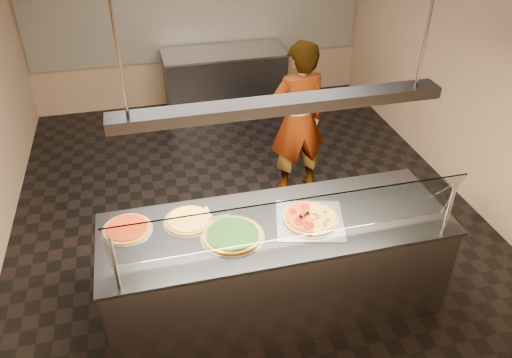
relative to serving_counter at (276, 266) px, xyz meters
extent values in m
cube|color=black|center=(0.06, 1.40, -0.48)|extent=(5.00, 6.00, 0.02)
cube|color=tan|center=(0.06, 4.41, 1.03)|extent=(5.00, 0.02, 3.00)
cube|color=tan|center=(0.06, -1.61, 1.03)|extent=(5.00, 0.02, 3.00)
cube|color=tan|center=(2.57, 1.40, 1.03)|extent=(0.02, 6.00, 3.00)
cube|color=silver|center=(0.06, 4.38, 0.83)|extent=(4.90, 0.02, 1.20)
cube|color=#B7B7BC|center=(0.00, 0.00, -0.02)|extent=(2.74, 0.90, 0.90)
cube|color=#3A3A3F|center=(0.00, 0.00, 0.45)|extent=(2.78, 0.94, 0.03)
cylinder|color=#B7B7BC|center=(-1.22, -0.40, 0.68)|extent=(0.03, 0.03, 0.44)
cylinder|color=#B7B7BC|center=(1.22, -0.40, 0.68)|extent=(0.03, 0.03, 0.44)
cube|color=white|center=(0.00, -0.34, 0.76)|extent=(2.54, 0.18, 0.47)
cube|color=silver|center=(0.26, -0.03, 0.47)|extent=(0.64, 0.64, 0.01)
cylinder|color=silver|center=(0.26, -0.03, 0.47)|extent=(0.46, 0.46, 0.01)
cylinder|color=#750503|center=(0.25, 0.09, 0.52)|extent=(0.06, 0.06, 0.01)
cylinder|color=#750503|center=(0.24, 0.01, 0.52)|extent=(0.06, 0.06, 0.01)
cylinder|color=#750503|center=(0.23, 0.00, 0.52)|extent=(0.06, 0.06, 0.01)
cylinder|color=#750503|center=(0.15, 0.05, 0.52)|extent=(0.06, 0.06, 0.01)
cylinder|color=#750503|center=(0.20, -0.01, 0.52)|extent=(0.06, 0.06, 0.01)
cylinder|color=#750503|center=(0.19, -0.03, 0.52)|extent=(0.06, 0.06, 0.01)
cylinder|color=#750503|center=(0.16, -0.04, 0.52)|extent=(0.06, 0.06, 0.01)
cylinder|color=#750503|center=(0.14, -0.09, 0.52)|extent=(0.06, 0.06, 0.01)
cylinder|color=#750503|center=(0.19, -0.11, 0.52)|extent=(0.06, 0.06, 0.01)
cylinder|color=#750503|center=(0.19, -0.16, 0.52)|extent=(0.06, 0.06, 0.01)
cylinder|color=#750503|center=(0.23, -0.13, 0.52)|extent=(0.06, 0.06, 0.01)
cube|color=#19590F|center=(0.24, 0.06, 0.52)|extent=(0.02, 0.02, 0.01)
cube|color=#19590F|center=(0.23, 0.02, 0.52)|extent=(0.02, 0.02, 0.01)
cube|color=#19590F|center=(0.22, 0.00, 0.52)|extent=(0.02, 0.02, 0.01)
cube|color=#19590F|center=(0.20, -0.02, 0.52)|extent=(0.02, 0.02, 0.01)
cube|color=#19590F|center=(0.13, -0.04, 0.52)|extent=(0.02, 0.02, 0.01)
cube|color=#19590F|center=(0.20, -0.08, 0.52)|extent=(0.01, 0.02, 0.01)
cube|color=#19590F|center=(0.19, -0.15, 0.52)|extent=(0.02, 0.02, 0.01)
cube|color=#19590F|center=(0.23, -0.11, 0.52)|extent=(0.02, 0.01, 0.01)
sphere|color=#513014|center=(0.27, -0.07, 0.50)|extent=(0.03, 0.03, 0.03)
sphere|color=#513014|center=(0.34, -0.15, 0.50)|extent=(0.03, 0.03, 0.03)
sphere|color=#513014|center=(0.34, -0.13, 0.50)|extent=(0.03, 0.03, 0.03)
sphere|color=#513014|center=(0.38, -0.10, 0.50)|extent=(0.03, 0.03, 0.03)
sphere|color=#513014|center=(0.31, -0.05, 0.50)|extent=(0.03, 0.03, 0.03)
sphere|color=#513014|center=(0.32, -0.03, 0.50)|extent=(0.03, 0.03, 0.03)
sphere|color=#513014|center=(0.40, 0.01, 0.50)|extent=(0.03, 0.03, 0.03)
sphere|color=#513014|center=(0.32, 0.00, 0.50)|extent=(0.03, 0.03, 0.03)
sphere|color=#513014|center=(0.30, 0.00, 0.50)|extent=(0.03, 0.03, 0.03)
cylinder|color=silver|center=(-0.37, -0.07, 0.47)|extent=(0.49, 0.49, 0.01)
cylinder|color=brown|center=(-0.37, -0.07, 0.48)|extent=(0.46, 0.46, 0.02)
cylinder|color=black|center=(-0.37, -0.07, 0.49)|extent=(0.40, 0.40, 0.01)
cylinder|color=silver|center=(-0.67, 0.19, 0.47)|extent=(0.40, 0.40, 0.01)
cylinder|color=brown|center=(-0.67, 0.19, 0.48)|extent=(0.37, 0.37, 0.02)
cylinder|color=gold|center=(-0.67, 0.19, 0.49)|extent=(0.32, 0.32, 0.01)
cylinder|color=silver|center=(-1.15, 0.20, 0.47)|extent=(0.39, 0.39, 0.01)
cylinder|color=brown|center=(-1.15, 0.20, 0.48)|extent=(0.36, 0.36, 0.02)
cylinder|color=#7B1402|center=(-1.15, 0.20, 0.49)|extent=(0.31, 0.31, 0.01)
cube|color=#B7B7BC|center=(-0.41, 0.13, 0.49)|extent=(0.14, 0.12, 0.00)
cylinder|color=tan|center=(-0.51, 0.23, 0.49)|extent=(0.04, 0.14, 0.02)
cube|color=#3A3A3F|center=(0.34, 3.95, -0.02)|extent=(1.74, 0.70, 0.90)
cube|color=#B7B7BC|center=(0.34, 3.95, 0.45)|extent=(1.78, 0.74, 0.03)
imported|color=#413B48|center=(0.73, 1.71, 0.43)|extent=(0.69, 0.49, 1.79)
cube|color=#3A3A3F|center=(0.00, 0.00, 1.48)|extent=(2.30, 0.18, 0.08)
cylinder|color=#B7B7BC|center=(-1.00, 0.00, 2.03)|extent=(0.02, 0.02, 1.01)
cylinder|color=#B7B7BC|center=(1.00, 0.00, 2.03)|extent=(0.02, 0.02, 1.01)
camera|label=1|loc=(-0.90, -2.93, 2.94)|focal=35.00mm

